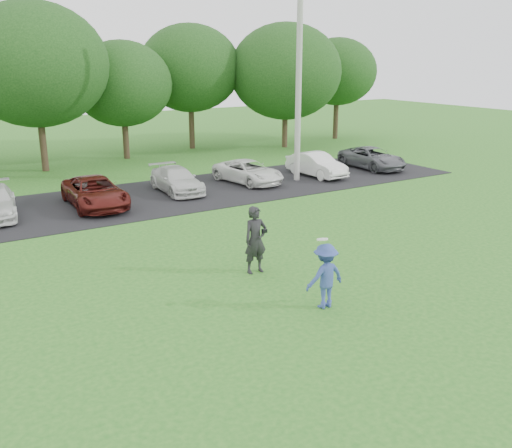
# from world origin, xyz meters

# --- Properties ---
(ground) EXTENTS (100.00, 100.00, 0.00)m
(ground) POSITION_xyz_m (0.00, 0.00, 0.00)
(ground) COLOR #24681D
(ground) RESTS_ON ground
(parking_lot) EXTENTS (32.00, 6.50, 0.03)m
(parking_lot) POSITION_xyz_m (0.00, 13.00, 0.01)
(parking_lot) COLOR black
(parking_lot) RESTS_ON ground
(utility_pole) EXTENTS (0.28, 0.28, 10.99)m
(utility_pole) POSITION_xyz_m (8.00, 12.57, 5.50)
(utility_pole) COLOR #ACACA6
(utility_pole) RESTS_ON ground
(frisbee_player) EXTENTS (1.05, 0.61, 1.81)m
(frisbee_player) POSITION_xyz_m (-0.04, 0.24, 0.82)
(frisbee_player) COLOR #354996
(frisbee_player) RESTS_ON ground
(camera_bystander) EXTENTS (0.71, 0.48, 1.94)m
(camera_bystander) POSITION_xyz_m (-0.25, 3.12, 0.97)
(camera_bystander) COLOR black
(camera_bystander) RESTS_ON ground
(parked_cars) EXTENTS (28.03, 4.97, 1.26)m
(parked_cars) POSITION_xyz_m (0.23, 13.05, 0.61)
(parked_cars) COLOR silver
(parked_cars) RESTS_ON parking_lot
(tree_row) EXTENTS (42.39, 9.85, 8.64)m
(tree_row) POSITION_xyz_m (1.51, 22.76, 4.91)
(tree_row) COLOR #38281C
(tree_row) RESTS_ON ground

